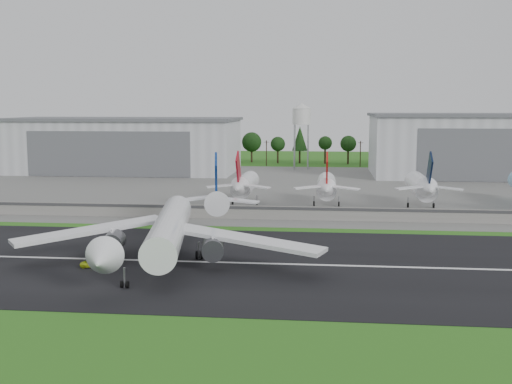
# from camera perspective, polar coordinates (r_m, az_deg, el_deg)

# --- Properties ---
(ground) EXTENTS (600.00, 600.00, 0.00)m
(ground) POSITION_cam_1_polar(r_m,az_deg,el_deg) (105.93, 2.84, -7.79)
(ground) COLOR #256417
(ground) RESTS_ON ground
(runway) EXTENTS (320.00, 60.00, 0.10)m
(runway) POSITION_cam_1_polar(r_m,az_deg,el_deg) (115.57, 3.14, -6.45)
(runway) COLOR black
(runway) RESTS_ON ground
(runway_centerline) EXTENTS (220.00, 1.00, 0.02)m
(runway_centerline) POSITION_cam_1_polar(r_m,az_deg,el_deg) (115.56, 3.14, -6.42)
(runway_centerline) COLOR white
(runway_centerline) RESTS_ON runway
(apron) EXTENTS (320.00, 150.00, 0.10)m
(apron) POSITION_cam_1_polar(r_m,az_deg,el_deg) (223.79, 4.66, 0.41)
(apron) COLOR slate
(apron) RESTS_ON ground
(blast_fence) EXTENTS (240.00, 0.61, 3.50)m
(blast_fence) POSITION_cam_1_polar(r_m,az_deg,el_deg) (159.23, 4.02, -1.90)
(blast_fence) COLOR gray
(blast_fence) RESTS_ON ground
(hangar_west) EXTENTS (97.00, 44.00, 23.20)m
(hangar_west) POSITION_cam_1_polar(r_m,az_deg,el_deg) (280.81, -11.64, 4.13)
(hangar_west) COLOR silver
(hangar_west) RESTS_ON ground
(hangar_east) EXTENTS (102.00, 47.00, 25.20)m
(hangar_east) POSITION_cam_1_polar(r_m,az_deg,el_deg) (276.10, 20.75, 3.94)
(hangar_east) COLOR silver
(hangar_east) RESTS_ON ground
(water_tower) EXTENTS (8.40, 8.40, 29.40)m
(water_tower) POSITION_cam_1_polar(r_m,az_deg,el_deg) (287.16, 4.07, 6.92)
(water_tower) COLOR #99999E
(water_tower) RESTS_ON ground
(utility_poles) EXTENTS (230.00, 3.00, 12.00)m
(utility_poles) POSITION_cam_1_polar(r_m,az_deg,el_deg) (303.30, 5.08, 2.30)
(utility_poles) COLOR black
(utility_poles) RESTS_ON ground
(treeline) EXTENTS (320.00, 16.00, 22.00)m
(treeline) POSITION_cam_1_polar(r_m,az_deg,el_deg) (318.24, 5.13, 2.55)
(treeline) COLOR black
(treeline) RESTS_ON ground
(main_airliner) EXTENTS (56.54, 59.14, 18.17)m
(main_airliner) POSITION_cam_1_polar(r_m,az_deg,el_deg) (117.31, -7.75, -3.87)
(main_airliner) COLOR white
(main_airliner) RESTS_ON runway
(ground_vehicle) EXTENTS (4.57, 2.81, 1.18)m
(ground_vehicle) POSITION_cam_1_polar(r_m,az_deg,el_deg) (116.81, -14.32, -6.21)
(ground_vehicle) COLOR #BAD318
(ground_vehicle) RESTS_ON runway
(parked_jet_red_a) EXTENTS (7.36, 31.29, 16.55)m
(parked_jet_red_a) POSITION_cam_1_polar(r_m,az_deg,el_deg) (181.29, -1.08, 0.64)
(parked_jet_red_a) COLOR silver
(parked_jet_red_a) RESTS_ON ground
(parked_jet_red_b) EXTENTS (7.36, 31.29, 16.51)m
(parked_jet_red_b) POSITION_cam_1_polar(r_m,az_deg,el_deg) (179.84, 6.30, 0.53)
(parked_jet_red_b) COLOR white
(parked_jet_red_b) RESTS_ON ground
(parked_jet_navy) EXTENTS (7.36, 31.29, 16.77)m
(parked_jet_navy) POSITION_cam_1_polar(r_m,az_deg,el_deg) (181.80, 14.55, 0.48)
(parked_jet_navy) COLOR white
(parked_jet_navy) RESTS_ON ground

